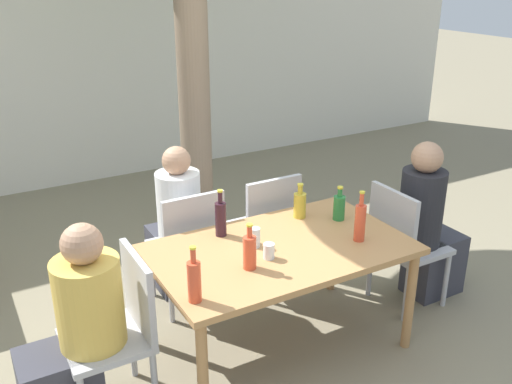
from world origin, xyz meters
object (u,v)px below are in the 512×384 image
at_px(patio_chair_2, 189,243).
at_px(oil_cruet_0, 300,204).
at_px(green_bottle_4, 339,207).
at_px(soda_bottle_5, 250,251).
at_px(patio_chair_1, 402,240).
at_px(person_seated_0, 76,339).
at_px(drinking_glass_0, 255,237).
at_px(patio_chair_3, 266,224).
at_px(drinking_glass_1, 269,251).
at_px(person_seated_1, 428,230).
at_px(soda_bottle_2, 194,280).
at_px(soda_bottle_1, 360,222).
at_px(dining_table_front, 280,257).
at_px(wine_bottle_3, 221,218).
at_px(person_seated_2, 175,230).
at_px(patio_chair_0, 121,324).

xyz_separation_m(patio_chair_2, oil_cruet_0, (0.65, -0.40, 0.30)).
relative_size(green_bottle_4, soda_bottle_5, 0.86).
distance_m(patio_chair_1, soda_bottle_5, 1.34).
bearing_deg(person_seated_0, drinking_glass_0, 93.86).
xyz_separation_m(patio_chair_1, oil_cruet_0, (-0.67, 0.30, 0.30)).
bearing_deg(oil_cruet_0, patio_chair_2, 148.53).
height_order(patio_chair_3, drinking_glass_0, patio_chair_3).
bearing_deg(patio_chair_3, drinking_glass_1, 60.51).
xyz_separation_m(person_seated_1, oil_cruet_0, (-0.91, 0.30, 0.28)).
bearing_deg(soda_bottle_2, person_seated_0, 152.60).
bearing_deg(patio_chair_3, person_seated_0, 24.15).
height_order(soda_bottle_1, soda_bottle_5, soda_bottle_1).
xyz_separation_m(oil_cruet_0, soda_bottle_5, (-0.63, -0.44, 0.01)).
relative_size(dining_table_front, drinking_glass_0, 12.69).
distance_m(dining_table_front, patio_chair_2, 0.78).
xyz_separation_m(wine_bottle_3, drinking_glass_0, (0.11, -0.24, -0.06)).
bearing_deg(oil_cruet_0, person_seated_2, 135.47).
bearing_deg(person_seated_1, oil_cruet_0, 71.62).
height_order(patio_chair_0, person_seated_1, person_seated_1).
relative_size(patio_chair_1, wine_bottle_3, 2.97).
bearing_deg(patio_chair_0, green_bottle_4, 95.21).
height_order(dining_table_front, person_seated_1, person_seated_1).
bearing_deg(drinking_glass_1, oil_cruet_0, 39.65).
bearing_deg(soda_bottle_5, drinking_glass_1, 16.52).
distance_m(patio_chair_3, soda_bottle_2, 1.44).
distance_m(patio_chair_2, person_seated_2, 0.24).
bearing_deg(soda_bottle_5, person_seated_2, 91.19).
bearing_deg(patio_chair_3, drinking_glass_0, 54.57).
relative_size(person_seated_0, soda_bottle_5, 4.19).
bearing_deg(patio_chair_0, soda_bottle_1, 83.55).
xyz_separation_m(person_seated_2, soda_bottle_1, (0.78, -1.11, 0.34)).
bearing_deg(person_seated_1, soda_bottle_2, 98.49).
bearing_deg(person_seated_2, patio_chair_1, 144.53).
relative_size(soda_bottle_2, green_bottle_4, 1.31).
bearing_deg(patio_chair_2, soda_bottle_1, 131.90).
distance_m(soda_bottle_1, soda_bottle_5, 0.76).
distance_m(patio_chair_2, person_seated_0, 1.17).
bearing_deg(person_seated_1, wine_bottle_3, 78.02).
bearing_deg(patio_chair_0, drinking_glass_0, 94.91).
xyz_separation_m(patio_chair_3, wine_bottle_3, (-0.55, -0.38, 0.33)).
bearing_deg(oil_cruet_0, soda_bottle_1, -74.70).
height_order(person_seated_2, green_bottle_4, person_seated_2).
bearing_deg(dining_table_front, drinking_glass_0, 150.54).
relative_size(patio_chair_2, person_seated_0, 0.79).
bearing_deg(green_bottle_4, soda_bottle_2, -160.77).
bearing_deg(patio_chair_1, oil_cruet_0, 65.76).
bearing_deg(soda_bottle_5, person_seated_1, 5.07).
bearing_deg(person_seated_2, person_seated_1, 148.89).
height_order(dining_table_front, soda_bottle_1, soda_bottle_1).
bearing_deg(drinking_glass_1, patio_chair_1, 4.54).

